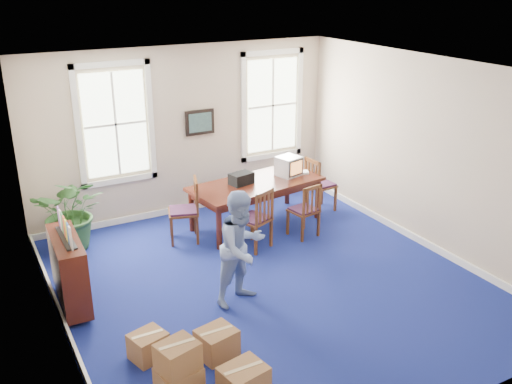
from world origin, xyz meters
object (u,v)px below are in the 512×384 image
conference_table (256,203)px  chair_near_left (254,218)px  man (242,248)px  cardboard_boxes (190,359)px  credenza (70,274)px  potted_plant (72,212)px  crt_tv (289,166)px

conference_table → chair_near_left: 0.98m
conference_table → chair_near_left: chair_near_left is taller
chair_near_left → man: bearing=33.4°
chair_near_left → cardboard_boxes: 3.58m
credenza → cardboard_boxes: bearing=-68.6°
credenza → cardboard_boxes: (0.82, -2.37, -0.13)m
conference_table → cardboard_boxes: size_ratio=1.97×
man → potted_plant: (-1.74, 2.86, -0.18)m
conference_table → chair_near_left: bearing=-129.0°
man → potted_plant: 3.35m
chair_near_left → potted_plant: potted_plant is taller
man → potted_plant: bearing=104.9°
crt_tv → credenza: crt_tv is taller
cardboard_boxes → credenza: bearing=109.2°
man → chair_near_left: bearing=39.8°
crt_tv → cardboard_boxes: (-3.51, -3.63, -0.66)m
conference_table → potted_plant: 3.25m
credenza → potted_plant: bearing=78.9°
credenza → cardboard_boxes: 2.51m
credenza → crt_tv: bearing=18.4°
chair_near_left → man: size_ratio=0.65×
man → potted_plant: size_ratio=1.27×
crt_tv → chair_near_left: (-1.22, -0.89, -0.47)m
crt_tv → cardboard_boxes: crt_tv is taller
credenza → potted_plant: potted_plant is taller
man → credenza: (-2.17, 1.03, -0.35)m
conference_table → potted_plant: size_ratio=1.86×
conference_table → cardboard_boxes: conference_table is taller
crt_tv → credenza: size_ratio=0.35×
chair_near_left → credenza: chair_near_left is taller
chair_near_left → man: 1.72m
conference_table → potted_plant: potted_plant is taller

